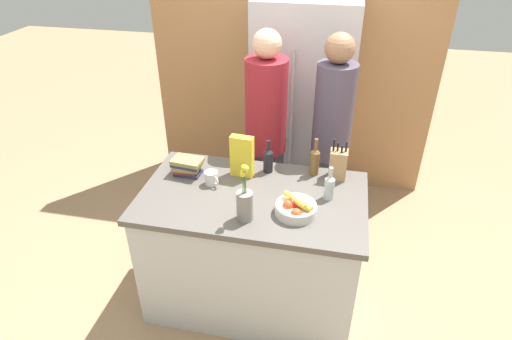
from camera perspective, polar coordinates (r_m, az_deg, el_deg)
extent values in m
plane|color=#A37F5B|center=(3.29, -0.39, -16.22)|extent=(14.00, 14.00, 0.00)
cube|color=silver|center=(2.99, -0.42, -10.70)|extent=(1.36, 0.80, 0.86)
cube|color=#56514C|center=(2.70, -0.46, -3.67)|extent=(1.42, 0.84, 0.04)
cube|color=#AD7A4C|center=(4.06, 4.85, 15.27)|extent=(2.62, 0.12, 2.60)
cube|color=#B7B7BC|center=(3.83, 6.21, 8.24)|extent=(0.83, 0.60, 1.85)
cylinder|color=#B7B7BC|center=(3.51, 4.69, 7.72)|extent=(0.02, 0.02, 1.02)
cylinder|color=silver|center=(2.53, 5.33, -5.26)|extent=(0.25, 0.25, 0.06)
torus|color=silver|center=(2.51, 5.36, -4.74)|extent=(0.25, 0.25, 0.02)
sphere|color=red|center=(2.52, 4.71, -4.51)|extent=(0.07, 0.07, 0.07)
sphere|color=#C64C23|center=(2.46, 5.37, -5.86)|extent=(0.07, 0.07, 0.07)
sphere|color=#C64C23|center=(2.50, 4.29, -4.71)|extent=(0.06, 0.06, 0.06)
sphere|color=red|center=(2.52, 5.68, -4.65)|extent=(0.07, 0.07, 0.07)
cylinder|color=yellow|center=(2.49, 5.80, -4.50)|extent=(0.17, 0.11, 0.03)
cylinder|color=yellow|center=(2.50, 5.24, -4.00)|extent=(0.16, 0.15, 0.03)
cube|color=tan|center=(2.86, 10.87, 0.73)|extent=(0.11, 0.10, 0.20)
cylinder|color=black|center=(2.79, 10.34, 3.20)|extent=(0.01, 0.01, 0.09)
cylinder|color=black|center=(2.80, 10.86, 2.97)|extent=(0.01, 0.01, 0.07)
cylinder|color=black|center=(2.79, 11.38, 2.67)|extent=(0.01, 0.01, 0.06)
cylinder|color=black|center=(2.80, 11.95, 2.96)|extent=(0.01, 0.01, 0.08)
cylinder|color=gray|center=(2.45, -1.51, -4.81)|extent=(0.10, 0.10, 0.18)
cylinder|color=#477538|center=(2.34, -1.43, -1.47)|extent=(0.01, 0.02, 0.16)
sphere|color=gold|center=(2.30, -1.37, 0.20)|extent=(0.04, 0.04, 0.04)
cylinder|color=#477538|center=(2.36, -1.50, -1.67)|extent=(0.01, 0.01, 0.14)
sphere|color=gold|center=(2.32, -1.49, -0.24)|extent=(0.03, 0.03, 0.03)
cylinder|color=#477538|center=(2.36, -1.63, -1.73)|extent=(0.01, 0.01, 0.13)
sphere|color=gold|center=(2.33, -1.70, -0.38)|extent=(0.03, 0.03, 0.03)
cylinder|color=#477538|center=(2.36, -1.74, -1.82)|extent=(0.01, 0.02, 0.13)
sphere|color=gold|center=(2.32, -1.88, -0.54)|extent=(0.03, 0.03, 0.03)
cylinder|color=#477538|center=(2.34, -1.57, -1.43)|extent=(0.01, 0.01, 0.17)
sphere|color=gold|center=(2.30, -1.61, 0.30)|extent=(0.04, 0.04, 0.04)
cube|color=yellow|center=(2.81, -1.87, 1.83)|extent=(0.16, 0.07, 0.29)
cylinder|color=silver|center=(2.79, -5.96, -1.06)|extent=(0.09, 0.09, 0.09)
torus|color=silver|center=(2.75, -5.41, -1.45)|extent=(0.06, 0.05, 0.06)
cube|color=#2D334C|center=(2.92, -9.01, -0.34)|extent=(0.18, 0.12, 0.02)
cube|color=maroon|center=(2.92, -9.13, 0.12)|extent=(0.16, 0.15, 0.02)
cube|color=#99844C|center=(2.91, -9.23, 0.41)|extent=(0.18, 0.12, 0.03)
cube|color=#2D334C|center=(2.89, -9.22, 0.79)|extent=(0.20, 0.14, 0.02)
cube|color=#99844C|center=(2.88, -9.14, 1.20)|extent=(0.21, 0.15, 0.03)
cylinder|color=black|center=(2.89, 1.62, 1.08)|extent=(0.07, 0.07, 0.15)
cone|color=black|center=(2.85, 1.65, 2.59)|extent=(0.07, 0.07, 0.03)
cylinder|color=black|center=(2.82, 1.66, 3.38)|extent=(0.03, 0.03, 0.06)
cylinder|color=#B2BCC1|center=(2.66, 9.72, -2.49)|extent=(0.06, 0.06, 0.14)
cone|color=#B2BCC1|center=(2.62, 9.87, -1.00)|extent=(0.06, 0.06, 0.03)
cylinder|color=#B2BCC1|center=(2.60, 9.96, -0.22)|extent=(0.02, 0.02, 0.06)
cylinder|color=brown|center=(2.88, 7.80, 0.89)|extent=(0.06, 0.06, 0.16)
cone|color=brown|center=(2.83, 7.94, 2.60)|extent=(0.06, 0.06, 0.03)
cylinder|color=brown|center=(2.81, 8.02, 3.50)|extent=(0.02, 0.02, 0.07)
cube|color=#383842|center=(3.54, 1.20, -3.14)|extent=(0.27, 0.22, 0.85)
cylinder|color=maroon|center=(3.16, 1.36, 8.48)|extent=(0.31, 0.31, 0.71)
sphere|color=#DBAD89|center=(3.01, 1.47, 16.47)|extent=(0.20, 0.20, 0.20)
cube|color=#383842|center=(3.49, 9.08, -4.07)|extent=(0.25, 0.20, 0.85)
cylinder|color=#4C4256|center=(3.11, 10.28, 7.60)|extent=(0.28, 0.28, 0.71)
sphere|color=#996B4C|center=(2.96, 11.14, 15.65)|extent=(0.20, 0.20, 0.20)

